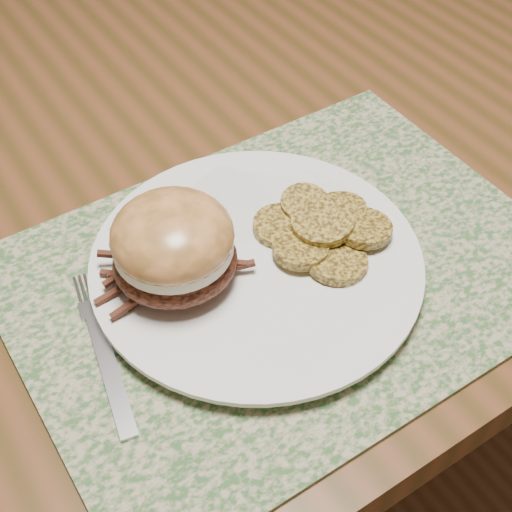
{
  "coord_description": "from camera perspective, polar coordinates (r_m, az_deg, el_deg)",
  "views": [
    {
      "loc": [
        -0.47,
        -0.57,
        1.2
      ],
      "look_at": [
        -0.26,
        -0.26,
        0.79
      ],
      "focal_mm": 50.0,
      "sensor_mm": 36.0,
      "label": 1
    }
  ],
  "objects": [
    {
      "name": "ground",
      "position": [
        1.41,
        3.29,
        -10.96
      ],
      "size": [
        3.5,
        3.5,
        0.0
      ],
      "primitive_type": "plane",
      "color": "#53301C",
      "rests_on": "ground"
    },
    {
      "name": "placemat",
      "position": [
        0.6,
        2.38,
        -1.24
      ],
      "size": [
        0.45,
        0.33,
        0.0
      ],
      "primitive_type": "cube",
      "color": "#375D30",
      "rests_on": "dining_table"
    },
    {
      "name": "dining_table",
      "position": [
        0.91,
        5.11,
        11.56
      ],
      "size": [
        1.5,
        0.9,
        0.75
      ],
      "color": "brown",
      "rests_on": "ground"
    },
    {
      "name": "dinner_plate",
      "position": [
        0.59,
        0.04,
        -0.64
      ],
      "size": [
        0.26,
        0.26,
        0.02
      ],
      "primitive_type": "cylinder",
      "color": "white",
      "rests_on": "placemat"
    },
    {
      "name": "pork_sandwich",
      "position": [
        0.55,
        -6.62,
        0.78
      ],
      "size": [
        0.12,
        0.12,
        0.07
      ],
      "rotation": [
        0.0,
        0.0,
        -0.34
      ],
      "color": "black",
      "rests_on": "dinner_plate"
    },
    {
      "name": "fork",
      "position": [
        0.56,
        -12.12,
        -7.22
      ],
      "size": [
        0.05,
        0.16,
        0.0
      ],
      "rotation": [
        0.0,
        0.0,
        -0.2
      ],
      "color": "#BCBCC3",
      "rests_on": "placemat"
    },
    {
      "name": "roasted_potatoes",
      "position": [
        0.6,
        5.32,
        2.13
      ],
      "size": [
        0.12,
        0.12,
        0.03
      ],
      "color": "#A48030",
      "rests_on": "dinner_plate"
    }
  ]
}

